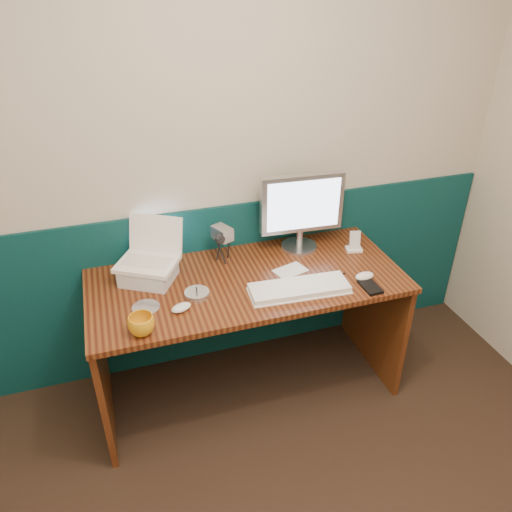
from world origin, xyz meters
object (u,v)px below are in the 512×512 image
object	(u,v)px
desk	(248,336)
mug	(141,325)
keyboard	(299,289)
camcorder	(223,243)
monitor	(301,211)
laptop	(145,245)

from	to	relation	value
desk	mug	distance (m)	0.75
keyboard	camcorder	xyz separation A→B (m)	(-0.28, 0.39, 0.10)
keyboard	mug	world-z (taller)	mug
monitor	mug	bearing A→B (deg)	-148.43
desk	monitor	world-z (taller)	monitor
monitor	desk	bearing A→B (deg)	-146.08
monitor	camcorder	xyz separation A→B (m)	(-0.44, -0.01, -0.12)
mug	monitor	bearing A→B (deg)	27.83
laptop	mug	size ratio (longest dim) A/B	2.46
desk	keyboard	world-z (taller)	keyboard
desk	camcorder	distance (m)	0.53
camcorder	mug	bearing A→B (deg)	-159.18
laptop	monitor	world-z (taller)	monitor
laptop	desk	bearing A→B (deg)	14.04
desk	laptop	xyz separation A→B (m)	(-0.48, 0.14, 0.58)
desk	mug	bearing A→B (deg)	-153.79
mug	camcorder	xyz separation A→B (m)	(0.49, 0.49, 0.06)
laptop	monitor	distance (m)	0.85
keyboard	desk	bearing A→B (deg)	142.72
monitor	camcorder	distance (m)	0.46
camcorder	monitor	bearing A→B (deg)	-23.38
desk	camcorder	bearing A→B (deg)	108.60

